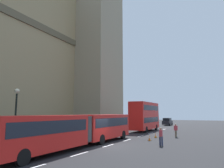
{
  "coord_description": "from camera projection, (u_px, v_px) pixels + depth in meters",
  "views": [
    {
      "loc": [
        -18.09,
        -9.6,
        3.07
      ],
      "look_at": [
        11.19,
        5.36,
        7.67
      ],
      "focal_mm": 33.44,
      "sensor_mm": 36.0,
      "label": 1
    }
  ],
  "objects": [
    {
      "name": "articulated_bus",
      "position": [
        79.0,
        128.0,
        19.22
      ],
      "size": [
        17.61,
        2.54,
        2.9
      ],
      "color": "red",
      "rests_on": "ground_plane"
    },
    {
      "name": "double_decker_bus",
      "position": [
        145.0,
        115.0,
        36.29
      ],
      "size": [
        9.3,
        2.54,
        4.9
      ],
      "color": "red",
      "rests_on": "ground_plane"
    },
    {
      "name": "sedan_lead",
      "position": [
        167.0,
        122.0,
        52.77
      ],
      "size": [
        4.4,
        1.86,
        1.85
      ],
      "color": "black",
      "rests_on": "ground_plane"
    },
    {
      "name": "pedestrian_near_cones",
      "position": [
        161.0,
        136.0,
        19.93
      ],
      "size": [
        0.4,
        0.36,
        1.69
      ],
      "color": "#262D4C",
      "rests_on": "ground_plane"
    },
    {
      "name": "pedestrian_by_kerb",
      "position": [
        176.0,
        130.0,
        26.94
      ],
      "size": [
        0.43,
        0.47,
        1.69
      ],
      "color": "#726651",
      "rests_on": "ground_plane"
    },
    {
      "name": "lane_centre_marking",
      "position": [
        127.0,
        140.0,
        23.86
      ],
      "size": [
        39.0,
        0.16,
        0.01
      ],
      "color": "silver",
      "rests_on": "ground_plane"
    },
    {
      "name": "traffic_cone_west",
      "position": [
        149.0,
        138.0,
        23.31
      ],
      "size": [
        0.36,
        0.36,
        0.58
      ],
      "color": "black",
      "rests_on": "ground_plane"
    },
    {
      "name": "ground_plane",
      "position": [
        109.0,
        146.0,
        19.85
      ],
      "size": [
        160.0,
        160.0,
        0.0
      ],
      "primitive_type": "plane",
      "color": "#262628"
    },
    {
      "name": "street_lamp",
      "position": [
        16.0,
        113.0,
        18.47
      ],
      "size": [
        0.44,
        0.44,
        5.27
      ],
      "color": "black",
      "rests_on": "ground_plane"
    },
    {
      "name": "traffic_cone_middle",
      "position": [
        156.0,
        135.0,
        26.2
      ],
      "size": [
        0.36,
        0.36,
        0.58
      ],
      "color": "black",
      "rests_on": "ground_plane"
    }
  ]
}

